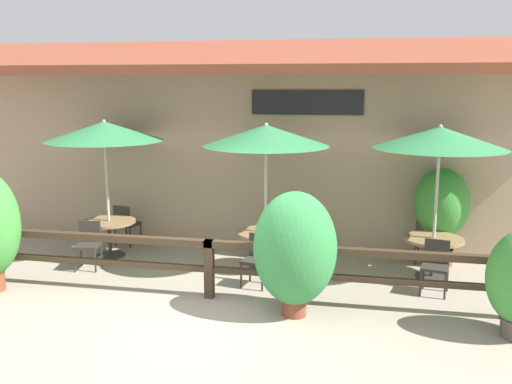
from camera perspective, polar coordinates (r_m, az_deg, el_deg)
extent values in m
plane|color=#9E937F|center=(8.39, -6.68, -12.99)|extent=(60.00, 60.00, 0.00)
cube|color=tan|center=(11.84, -0.60, 3.21)|extent=(14.00, 0.40, 3.60)
cube|color=brown|center=(11.20, -1.22, 13.41)|extent=(14.28, 1.48, 0.70)
cube|color=black|center=(11.32, 5.11, 8.91)|extent=(2.19, 0.04, 0.48)
cube|color=#3D2D1E|center=(9.03, -4.75, -5.16)|extent=(10.40, 0.14, 0.11)
cube|color=#3D2D1E|center=(9.15, -4.71, -7.69)|extent=(10.40, 0.10, 0.09)
cube|color=#3D2D1E|center=(9.15, -4.71, -7.69)|extent=(0.14, 0.14, 0.95)
cylinder|color=#B7B2A8|center=(11.46, -14.62, -0.59)|extent=(0.06, 0.06, 2.34)
cone|color=#33844C|center=(11.28, -14.93, 5.89)|extent=(2.24, 2.24, 0.37)
sphere|color=#B2ADA3|center=(11.27, -14.98, 6.84)|extent=(0.07, 0.07, 0.07)
cylinder|color=olive|center=(11.57, -14.50, -2.90)|extent=(1.04, 1.04, 0.05)
cylinder|color=#333333|center=(11.65, -14.42, -4.62)|extent=(0.07, 0.07, 0.67)
cylinder|color=#333333|center=(11.74, -14.34, -6.13)|extent=(0.57, 0.57, 0.03)
cube|color=#332D28|center=(10.93, -16.51, -5.18)|extent=(0.49, 0.49, 0.05)
cube|color=#332D28|center=(11.04, -16.27, -3.79)|extent=(0.40, 0.11, 0.40)
cylinder|color=#2D2D2D|center=(10.88, -17.70, -6.61)|extent=(0.04, 0.04, 0.42)
cylinder|color=#2D2D2D|center=(10.77, -15.78, -6.69)|extent=(0.04, 0.04, 0.42)
cylinder|color=#2D2D2D|center=(11.22, -17.08, -6.03)|extent=(0.04, 0.04, 0.42)
cylinder|color=#2D2D2D|center=(11.11, -15.21, -6.10)|extent=(0.04, 0.04, 0.42)
cube|color=#332D28|center=(12.35, -12.72, -3.15)|extent=(0.50, 0.50, 0.05)
cube|color=#332D28|center=(12.15, -13.30, -2.32)|extent=(0.40, 0.12, 0.40)
cylinder|color=#2D2D2D|center=(12.45, -11.45, -4.10)|extent=(0.04, 0.04, 0.42)
cylinder|color=#2D2D2D|center=(12.67, -12.85, -3.90)|extent=(0.04, 0.04, 0.42)
cylinder|color=#2D2D2D|center=(12.15, -12.49, -4.51)|extent=(0.04, 0.04, 0.42)
cylinder|color=#2D2D2D|center=(12.38, -13.91, -4.29)|extent=(0.04, 0.04, 0.42)
cylinder|color=#B7B2A8|center=(10.26, 0.98, -1.57)|extent=(0.06, 0.06, 2.34)
cone|color=#33844C|center=(10.05, 1.01, 5.68)|extent=(2.24, 2.24, 0.37)
sphere|color=#B2ADA3|center=(10.04, 1.01, 6.74)|extent=(0.07, 0.07, 0.07)
cylinder|color=olive|center=(10.37, 0.97, -4.14)|extent=(1.04, 1.04, 0.05)
cylinder|color=#333333|center=(10.47, 0.97, -6.04)|extent=(0.07, 0.07, 0.67)
cylinder|color=#333333|center=(10.57, 0.96, -7.70)|extent=(0.57, 0.57, 0.03)
cube|color=#332D28|center=(9.63, 0.00, -6.90)|extent=(0.49, 0.49, 0.05)
cube|color=#332D28|center=(9.73, 0.43, -5.32)|extent=(0.40, 0.11, 0.40)
cylinder|color=#2D2D2D|center=(9.61, -1.50, -8.41)|extent=(0.04, 0.04, 0.42)
cylinder|color=#2D2D2D|center=(9.47, 0.62, -8.71)|extent=(0.04, 0.04, 0.42)
cylinder|color=#2D2D2D|center=(9.94, -0.60, -7.74)|extent=(0.04, 0.04, 0.42)
cylinder|color=#2D2D2D|center=(9.80, 1.47, -8.02)|extent=(0.04, 0.04, 0.42)
cube|color=#332D28|center=(11.26, 1.60, -4.25)|extent=(0.50, 0.50, 0.05)
cube|color=#332D28|center=(11.02, 1.64, -3.38)|extent=(0.40, 0.12, 0.40)
cylinder|color=#2D2D2D|center=(11.52, 2.51, -5.12)|extent=(0.04, 0.04, 0.42)
cylinder|color=#2D2D2D|center=(11.50, 0.61, -5.13)|extent=(0.04, 0.04, 0.42)
cylinder|color=#2D2D2D|center=(11.15, 2.61, -5.66)|extent=(0.04, 0.04, 0.42)
cylinder|color=#2D2D2D|center=(11.14, 0.64, -5.67)|extent=(0.04, 0.04, 0.42)
cylinder|color=#B7B2A8|center=(10.34, 17.49, -1.99)|extent=(0.06, 0.06, 2.34)
cone|color=#33844C|center=(10.14, 17.92, 5.20)|extent=(2.24, 2.24, 0.37)
sphere|color=#B2ADA3|center=(10.12, 17.98, 6.25)|extent=(0.07, 0.07, 0.07)
cylinder|color=olive|center=(10.45, 17.35, -4.53)|extent=(1.04, 1.04, 0.05)
cylinder|color=#333333|center=(10.55, 17.23, -6.42)|extent=(0.07, 0.07, 0.67)
cylinder|color=#333333|center=(10.64, 17.14, -8.06)|extent=(0.57, 0.57, 0.03)
cube|color=#332D28|center=(9.73, 17.45, -7.24)|extent=(0.50, 0.50, 0.05)
cube|color=#332D28|center=(9.84, 17.64, -5.66)|extent=(0.40, 0.12, 0.40)
cylinder|color=#2D2D2D|center=(9.64, 16.11, -8.79)|extent=(0.04, 0.04, 0.42)
cylinder|color=#2D2D2D|center=(9.61, 18.39, -8.99)|extent=(0.04, 0.04, 0.42)
cylinder|color=#2D2D2D|center=(10.00, 16.40, -8.09)|extent=(0.04, 0.04, 0.42)
cylinder|color=#2D2D2D|center=(9.97, 18.59, -8.28)|extent=(0.04, 0.04, 0.42)
cube|color=#332D28|center=(11.30, 16.76, -4.67)|extent=(0.50, 0.50, 0.05)
cube|color=#332D28|center=(11.06, 16.71, -3.79)|extent=(0.40, 0.12, 0.40)
cylinder|color=#2D2D2D|center=(11.53, 17.75, -5.62)|extent=(0.04, 0.04, 0.42)
cylinder|color=#2D2D2D|center=(11.57, 15.87, -5.47)|extent=(0.04, 0.04, 0.42)
cylinder|color=#2D2D2D|center=(11.17, 17.55, -6.15)|extent=(0.04, 0.04, 0.42)
cylinder|color=#2D2D2D|center=(11.20, 15.61, -5.98)|extent=(0.04, 0.04, 0.42)
cylinder|color=brown|center=(8.59, 3.84, -11.21)|extent=(0.36, 0.36, 0.31)
cylinder|color=brown|center=(8.54, 3.85, -10.36)|extent=(0.39, 0.39, 0.04)
ellipsoid|color=#338442|center=(8.30, 3.91, -5.64)|extent=(1.22, 1.09, 1.68)
cylinder|color=brown|center=(11.38, 17.77, -6.10)|extent=(0.52, 0.52, 0.32)
cylinder|color=brown|center=(11.34, 17.81, -5.42)|extent=(0.56, 0.56, 0.04)
cylinder|color=brown|center=(11.28, 17.88, -4.34)|extent=(0.09, 0.09, 0.40)
ellipsoid|color=#3D8E38|center=(11.13, 18.07, -1.12)|extent=(1.01, 0.91, 1.34)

